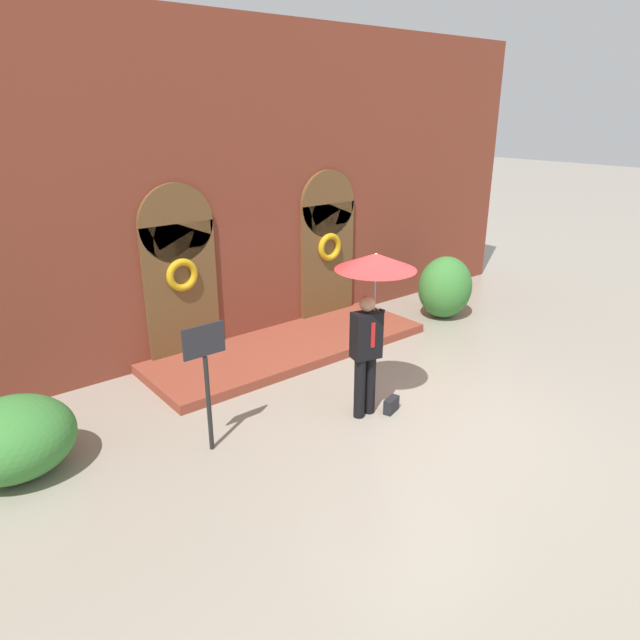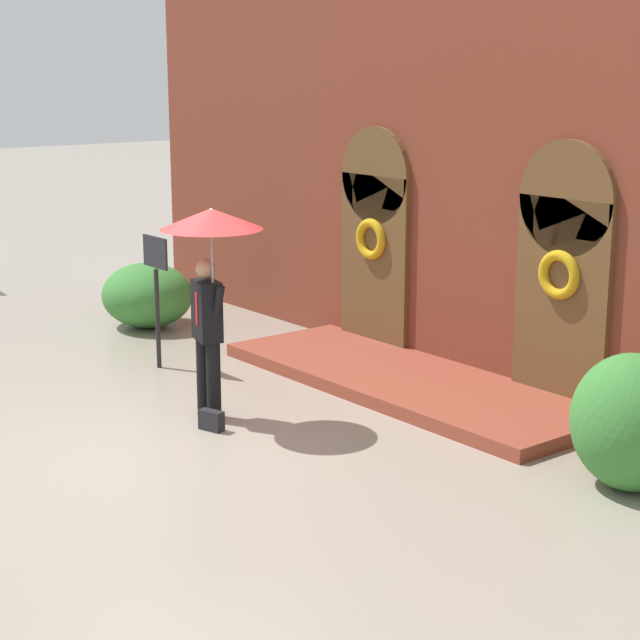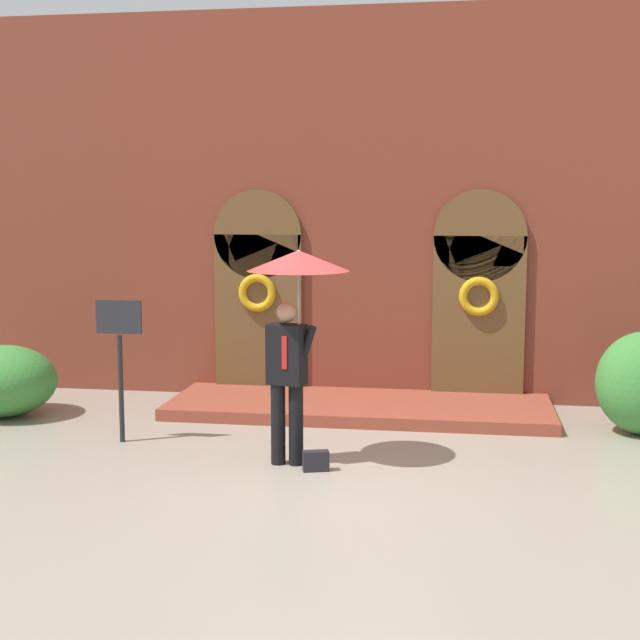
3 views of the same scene
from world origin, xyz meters
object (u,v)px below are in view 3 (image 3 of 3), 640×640
object	(u,v)px
sign_post	(120,347)
shrub_left	(3,381)
person_with_umbrella	(295,292)
handbag	(316,461)

from	to	relation	value
sign_post	shrub_left	bearing A→B (deg)	154.10
person_with_umbrella	handbag	xyz separation A→B (m)	(0.25, -0.20, -1.80)
handbag	person_with_umbrella	bearing A→B (deg)	124.75
sign_post	shrub_left	xyz separation A→B (m)	(-2.07, 1.00, -0.68)
shrub_left	sign_post	bearing A→B (deg)	-25.90
person_with_umbrella	shrub_left	distance (m)	4.82
person_with_umbrella	handbag	size ratio (longest dim) A/B	8.44
person_with_umbrella	sign_post	distance (m)	2.44
person_with_umbrella	sign_post	world-z (taller)	person_with_umbrella
handbag	sign_post	size ratio (longest dim) A/B	0.16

